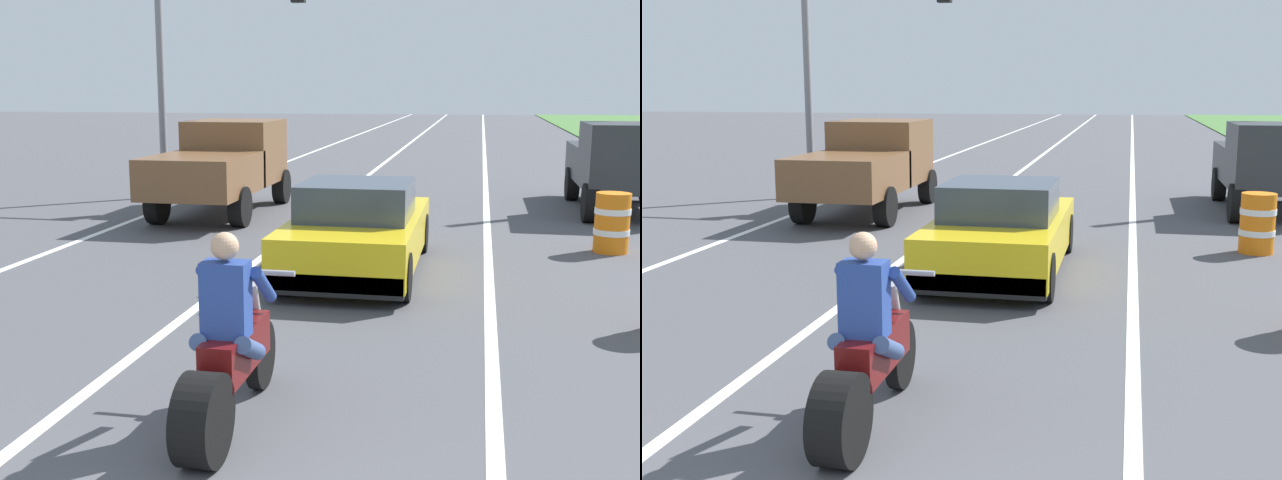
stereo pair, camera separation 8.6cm
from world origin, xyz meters
TOP-DOWN VIEW (x-y plane):
  - lane_stripe_left_solid at (-5.40, 20.00)m, footprint 0.14×120.00m
  - lane_stripe_right_solid at (1.80, 20.00)m, footprint 0.14×120.00m
  - lane_stripe_centre_dashed at (-1.80, 20.00)m, footprint 0.14×120.00m
  - motorcycle_with_rider at (-0.29, 3.09)m, footprint 0.70×2.21m
  - sports_car_yellow at (-0.12, 8.80)m, footprint 1.84×4.30m
  - pickup_truck_left_lane_brown at (-3.86, 13.82)m, footprint 2.02×4.80m
  - pickup_truck_right_shoulder_dark_grey at (4.71, 15.85)m, footprint 2.02×4.80m
  - traffic_light_mast_near at (-4.95, 16.00)m, footprint 3.95×0.34m
  - construction_barrel_mid at (3.80, 11.05)m, footprint 0.58×0.58m
  - construction_barrel_far at (4.36, 14.98)m, footprint 0.58×0.58m

SIDE VIEW (x-z plane):
  - lane_stripe_left_solid at x=-5.40m, z-range 0.00..0.01m
  - lane_stripe_right_solid at x=1.80m, z-range 0.00..0.01m
  - lane_stripe_centre_dashed at x=-1.80m, z-range 0.00..0.01m
  - construction_barrel_mid at x=3.80m, z-range 0.00..1.00m
  - construction_barrel_far at x=4.36m, z-range 0.00..1.00m
  - motorcycle_with_rider at x=-0.29m, z-range -0.22..1.40m
  - sports_car_yellow at x=-0.12m, z-range -0.05..1.31m
  - pickup_truck_left_lane_brown at x=-3.86m, z-range 0.12..2.10m
  - pickup_truck_right_shoulder_dark_grey at x=4.71m, z-range 0.12..2.10m
  - traffic_light_mast_near at x=-4.95m, z-range 0.95..6.95m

